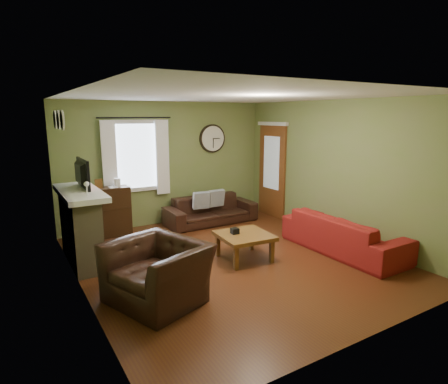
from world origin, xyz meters
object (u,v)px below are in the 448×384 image
coffee_table (244,246)px  armchair (157,272)px  sofa_red (343,234)px  bookshelf (109,212)px  sofa_brown (211,210)px

coffee_table → armchair: bearing=-161.3°
sofa_red → coffee_table: 1.76m
coffee_table → bookshelf: bearing=123.6°
bookshelf → coffee_table: (1.57, -2.36, -0.26)m
sofa_red → coffee_table: size_ratio=2.73×
sofa_brown → armchair: bearing=-130.1°
coffee_table → sofa_brown: bearing=75.2°
sofa_brown → sofa_red: 2.93m
sofa_brown → sofa_red: bearing=-68.1°
bookshelf → armchair: bookshelf is taller
bookshelf → sofa_brown: bookshelf is taller
sofa_brown → armchair: (-2.28, -2.71, 0.09)m
sofa_red → coffee_table: (-1.65, 0.59, -0.11)m
bookshelf → coffee_table: size_ratio=1.19×
sofa_red → armchair: size_ratio=1.90×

